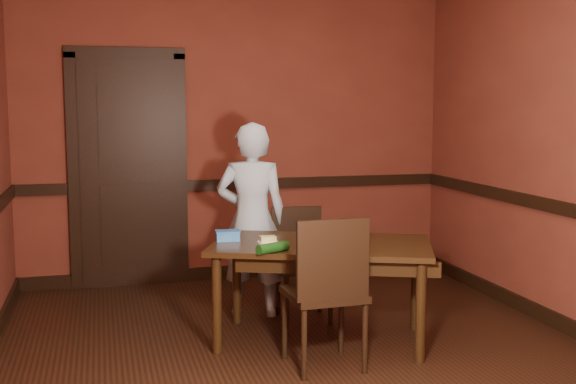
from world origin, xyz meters
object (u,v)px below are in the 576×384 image
chair_far (304,265)px  sandwich_plate (326,240)px  dining_table (321,292)px  person (252,220)px  cheese_saucer (268,240)px  sauce_jar (363,239)px  chair_near (324,291)px  food_tub (228,235)px

chair_far → sandwich_plate: bearing=-85.0°
dining_table → chair_far: chair_far is taller
chair_far → person: person is taller
chair_far → cheese_saucer: bearing=-128.5°
sauce_jar → cheese_saucer: 0.65m
dining_table → sandwich_plate: size_ratio=5.39×
chair_near → dining_table: bearing=-108.1°
sauce_jar → food_tub: (-0.86, 0.39, -0.01)m
food_tub → person: bearing=65.1°
dining_table → food_tub: size_ratio=8.41×
chair_near → sandwich_plate: (0.16, 0.47, 0.23)m
chair_far → person: (-0.36, 0.23, 0.33)m
cheese_saucer → chair_near: bearing=-68.1°
chair_far → person: size_ratio=0.56×
chair_near → sauce_jar: (0.38, 0.32, 0.25)m
person → cheese_saucer: bearing=105.8°
chair_near → sauce_jar: 0.55m
sauce_jar → cheese_saucer: sauce_jar is taller
chair_far → sauce_jar: chair_far is taller
person → sandwich_plate: 0.83m
person → sandwich_plate: bearing=134.2°
food_tub → cheese_saucer: bearing=-25.3°
cheese_saucer → food_tub: (-0.26, 0.14, 0.02)m
sauce_jar → cheese_saucer: size_ratio=0.56×
person → sandwich_plate: person is taller
dining_table → chair_near: bearing=-83.4°
person → food_tub: bearing=79.1°
dining_table → food_tub: (-0.61, 0.24, 0.39)m
chair_near → food_tub: (-0.48, 0.71, 0.25)m
dining_table → chair_near: 0.51m
person → dining_table: bearing=131.9°
dining_table → chair_far: 0.53m
person → cheese_saucer: 0.65m
dining_table → person: person is taller
chair_near → person: person is taller
cheese_saucer → chair_far: bearing=48.0°
chair_near → cheese_saucer: chair_near is taller
dining_table → sandwich_plate: sandwich_plate is taller
dining_table → person: bearing=135.9°
chair_near → sandwich_plate: bearing=-112.1°
chair_near → cheese_saucer: bearing=-70.9°
person → sauce_jar: 1.07m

